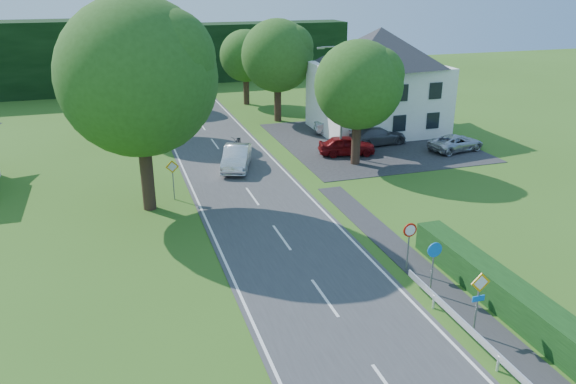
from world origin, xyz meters
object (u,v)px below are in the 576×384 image
object	(u,v)px
moving_car	(237,157)
parked_car_grey	(377,136)
motorcycle	(238,143)
parked_car_silver_a	(339,126)
parasol	(341,126)
parked_car_red	(347,145)
parked_car_silver_b	(456,143)
streetlight	(340,96)

from	to	relation	value
moving_car	parked_car_grey	size ratio (longest dim) A/B	0.97
motorcycle	parked_car_silver_a	size ratio (longest dim) A/B	0.54
motorcycle	moving_car	bearing A→B (deg)	-79.86
parked_car_grey	parasol	xyz separation A→B (m)	(-1.93, 2.55, 0.31)
parasol	parked_car_red	bearing A→B (deg)	-107.55
moving_car	parked_car_silver_b	distance (m)	16.82
streetlight	parasol	size ratio (longest dim) A/B	3.52
moving_car	parked_car_red	size ratio (longest dim) A/B	1.14
moving_car	parasol	bearing A→B (deg)	46.23
parked_car_silver_b	parasol	size ratio (longest dim) A/B	1.93
moving_car	parasol	world-z (taller)	parasol
streetlight	parked_car_silver_b	bearing A→B (deg)	-8.69
moving_car	parked_car_red	xyz separation A→B (m)	(8.47, 0.67, -0.07)
parked_car_silver_a	parked_car_grey	xyz separation A→B (m)	(1.57, -3.92, 0.05)
parasol	parked_car_grey	bearing A→B (deg)	-52.87
parked_car_silver_b	streetlight	bearing A→B (deg)	71.01
parked_car_red	parked_car_grey	distance (m)	3.80
parked_car_silver_a	streetlight	bearing A→B (deg)	169.25
parasol	motorcycle	bearing A→B (deg)	-174.99
streetlight	motorcycle	world-z (taller)	streetlight
parked_car_red	parasol	distance (m)	4.63
motorcycle	parked_car_red	size ratio (longest dim) A/B	0.52
moving_car	motorcycle	xyz separation A→B (m)	(1.05, 4.30, -0.22)
parked_car_red	parasol	size ratio (longest dim) A/B	1.83
parked_car_silver_a	parasol	size ratio (longest dim) A/B	1.77
moving_car	parked_car_silver_b	world-z (taller)	moving_car
streetlight	motorcycle	xyz separation A→B (m)	(-6.71, 3.78, -3.86)
parked_car_grey	parked_car_silver_b	world-z (taller)	parked_car_grey
parked_car_red	parked_car_silver_b	size ratio (longest dim) A/B	0.95
parked_car_red	parked_car_silver_b	world-z (taller)	parked_car_red
moving_car	parasol	distance (m)	11.09
motorcycle	parked_car_red	xyz separation A→B (m)	(7.42, -3.63, 0.14)
streetlight	parked_car_silver_a	xyz separation A→B (m)	(2.45, 5.91, -3.76)
parasol	parked_car_silver_a	bearing A→B (deg)	75.31
motorcycle	parked_car_silver_b	size ratio (longest dim) A/B	0.49
motorcycle	parked_car_silver_a	xyz separation A→B (m)	(9.17, 2.14, 0.09)
parasol	streetlight	bearing A→B (deg)	-114.73
parked_car_silver_a	parked_car_grey	bearing A→B (deg)	-146.34
moving_car	motorcycle	bearing A→B (deg)	95.27
motorcycle	parasol	distance (m)	8.85
parked_car_red	streetlight	bearing A→B (deg)	113.53
motorcycle	parked_car_grey	world-z (taller)	parked_car_grey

